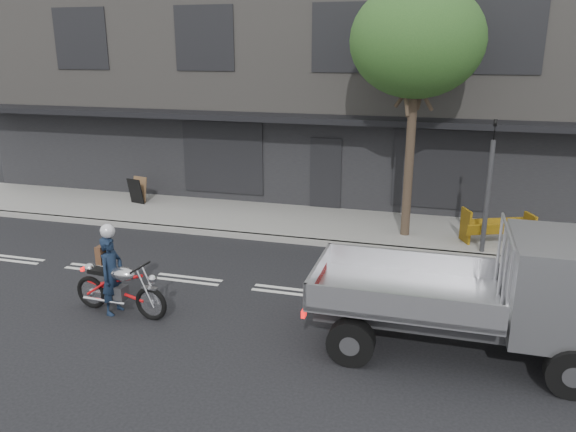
# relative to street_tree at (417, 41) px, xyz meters

# --- Properties ---
(ground) EXTENTS (80.00, 80.00, 0.00)m
(ground) POSITION_rel_street_tree_xyz_m (-2.20, -4.20, -5.28)
(ground) COLOR black
(ground) RESTS_ON ground
(sidewalk) EXTENTS (32.00, 3.20, 0.15)m
(sidewalk) POSITION_rel_street_tree_xyz_m (-2.20, 0.50, -5.20)
(sidewalk) COLOR gray
(sidewalk) RESTS_ON ground
(kerb) EXTENTS (32.00, 0.20, 0.15)m
(kerb) POSITION_rel_street_tree_xyz_m (-2.20, -1.10, -5.20)
(kerb) COLOR gray
(kerb) RESTS_ON ground
(building_main) EXTENTS (26.00, 10.00, 8.00)m
(building_main) POSITION_rel_street_tree_xyz_m (-2.20, 7.10, -1.28)
(building_main) COLOR slate
(building_main) RESTS_ON ground
(street_tree) EXTENTS (3.40, 3.40, 6.74)m
(street_tree) POSITION_rel_street_tree_xyz_m (0.00, 0.00, 0.00)
(street_tree) COLOR #382B21
(street_tree) RESTS_ON ground
(traffic_light_pole) EXTENTS (0.12, 0.12, 3.50)m
(traffic_light_pole) POSITION_rel_street_tree_xyz_m (2.00, -0.85, -3.63)
(traffic_light_pole) COLOR #2D2D30
(traffic_light_pole) RESTS_ON ground
(motorcycle) EXTENTS (2.15, 0.62, 1.11)m
(motorcycle) POSITION_rel_street_tree_xyz_m (-5.16, -6.11, -4.71)
(motorcycle) COLOR black
(motorcycle) RESTS_ON ground
(rider) EXTENTS (0.44, 0.62, 1.60)m
(rider) POSITION_rel_street_tree_xyz_m (-5.31, -6.11, -4.48)
(rider) COLOR #131F35
(rider) RESTS_ON ground
(flatbed_ute) EXTENTS (5.05, 2.11, 2.34)m
(flatbed_ute) POSITION_rel_street_tree_xyz_m (2.48, -5.84, -3.94)
(flatbed_ute) COLOR black
(flatbed_ute) RESTS_ON ground
(construction_barrier) EXTENTS (1.81, 1.27, 0.94)m
(construction_barrier) POSITION_rel_street_tree_xyz_m (2.37, -0.44, -4.66)
(construction_barrier) COLOR #F7AD0D
(construction_barrier) RESTS_ON sidewalk
(sandwich_board) EXTENTS (0.61, 0.47, 0.85)m
(sandwich_board) POSITION_rel_street_tree_xyz_m (-8.82, 0.81, -4.70)
(sandwich_board) COLOR black
(sandwich_board) RESTS_ON sidewalk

